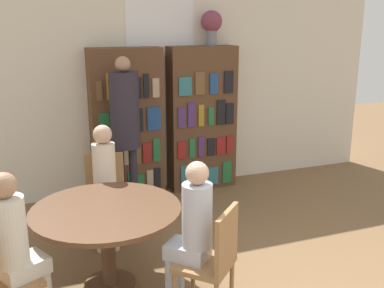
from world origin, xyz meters
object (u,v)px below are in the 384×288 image
object	(u,v)px
bookshelf_left	(127,125)
flower_vase	(212,24)
seated_reader_left	(105,180)
seated_reader_back	(17,244)
bookshelf_right	(202,119)
chair_left_side	(106,192)
chair_far_side	(214,257)
reading_table	(107,221)
seated_reader_right	(191,230)
librarian_standing	(125,118)

from	to	relation	value
bookshelf_left	flower_vase	world-z (taller)	flower_vase
seated_reader_left	seated_reader_back	size ratio (longest dim) A/B	1.00
bookshelf_right	seated_reader_back	distance (m)	3.36
bookshelf_right	chair_left_side	distance (m)	1.91
bookshelf_right	seated_reader_left	world-z (taller)	bookshelf_right
chair_far_side	seated_reader_left	world-z (taller)	seated_reader_left
chair_far_side	seated_reader_left	bearing A→B (deg)	66.11
flower_vase	seated_reader_left	size ratio (longest dim) A/B	0.36
bookshelf_right	reading_table	world-z (taller)	bookshelf_right
chair_far_side	reading_table	bearing A→B (deg)	90.00
seated_reader_back	bookshelf_left	bearing A→B (deg)	123.81
reading_table	flower_vase	bearing A→B (deg)	48.48
bookshelf_right	seated_reader_back	size ratio (longest dim) A/B	1.54
seated_reader_left	seated_reader_back	bearing A→B (deg)	62.95
seated_reader_left	seated_reader_right	distance (m)	1.39
seated_reader_left	seated_reader_right	world-z (taller)	seated_reader_left
reading_table	seated_reader_left	distance (m)	0.78
bookshelf_right	reading_table	distance (m)	2.64
seated_reader_left	librarian_standing	size ratio (longest dim) A/B	0.67
seated_reader_left	librarian_standing	xyz separation A→B (m)	(0.39, 0.75, 0.46)
librarian_standing	bookshelf_left	bearing A→B (deg)	75.52
seated_reader_right	seated_reader_back	world-z (taller)	seated_reader_back
bookshelf_right	chair_left_side	xyz separation A→B (m)	(-1.51, -1.07, -0.46)
bookshelf_left	chair_left_side	world-z (taller)	bookshelf_left
librarian_standing	seated_reader_left	bearing A→B (deg)	-117.16
bookshelf_left	reading_table	xyz separation A→B (m)	(-0.64, -2.02, -0.34)
seated_reader_right	bookshelf_left	bearing A→B (deg)	43.11
bookshelf_left	chair_left_side	xyz separation A→B (m)	(-0.49, -1.07, -0.46)
seated_reader_right	bookshelf_right	bearing A→B (deg)	21.70
bookshelf_left	seated_reader_left	xyz separation A→B (m)	(-0.52, -1.26, -0.26)
flower_vase	seated_reader_left	distance (m)	2.57
bookshelf_right	chair_far_side	distance (m)	2.92
librarian_standing	chair_far_side	bearing A→B (deg)	-85.64
chair_left_side	chair_far_side	distance (m)	1.72
seated_reader_back	librarian_standing	distance (m)	2.28
bookshelf_left	librarian_standing	world-z (taller)	bookshelf_left
reading_table	chair_left_side	xyz separation A→B (m)	(0.15, 0.95, -0.12)
bookshelf_left	flower_vase	distance (m)	1.69
seated_reader_right	chair_far_side	bearing A→B (deg)	-90.00
bookshelf_right	seated_reader_left	xyz separation A→B (m)	(-1.54, -1.26, -0.26)
bookshelf_left	seated_reader_left	distance (m)	1.38
seated_reader_left	seated_reader_back	world-z (taller)	seated_reader_left
seated_reader_back	reading_table	bearing A→B (deg)	90.00
flower_vase	chair_far_side	distance (m)	3.39
seated_reader_back	bookshelf_right	bearing A→B (deg)	108.34
flower_vase	seated_reader_right	world-z (taller)	flower_vase
bookshelf_right	chair_far_side	bearing A→B (deg)	-110.04
reading_table	seated_reader_back	bearing A→B (deg)	-153.18
chair_far_side	librarian_standing	world-z (taller)	librarian_standing
chair_left_side	seated_reader_left	bearing A→B (deg)	90.00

